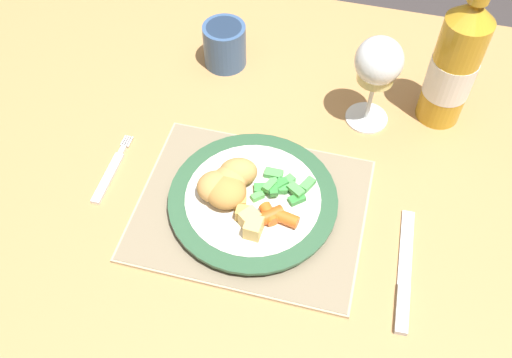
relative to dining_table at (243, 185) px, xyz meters
The scene contains 13 objects.
ground_plane 0.66m from the dining_table, ahead, with size 6.00×6.00×0.00m, color #383333.
dining_table is the anchor object (origin of this frame).
placemat 0.14m from the dining_table, 67.17° to the right, with size 0.34×0.27×0.01m.
dinner_plate 0.14m from the dining_table, 65.08° to the right, with size 0.25×0.25×0.02m.
breaded_croquettes 0.16m from the dining_table, 87.41° to the right, with size 0.10×0.11×0.04m.
green_beans_pile 0.16m from the dining_table, 41.01° to the right, with size 0.09×0.06×0.02m.
glazed_carrots 0.19m from the dining_table, 56.01° to the right, with size 0.06×0.04×0.02m.
fork 0.23m from the dining_table, 154.76° to the right, with size 0.01×0.14×0.01m.
table_knife 0.33m from the dining_table, 30.31° to the right, with size 0.03×0.20×0.01m.
wine_glass 0.30m from the dining_table, 35.11° to the left, with size 0.08×0.08×0.17m.
bottle 0.40m from the dining_table, 29.61° to the left, with size 0.07×0.07×0.30m.
roast_potatoes 0.19m from the dining_table, 70.52° to the right, with size 0.05×0.07×0.03m.
drinking_cup 0.26m from the dining_table, 112.83° to the left, with size 0.08×0.08×0.08m.
Camera 1 is at (0.17, -0.56, 1.46)m, focal length 40.00 mm.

